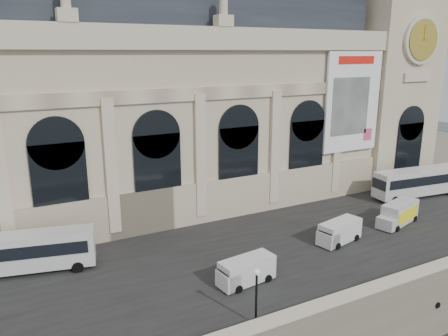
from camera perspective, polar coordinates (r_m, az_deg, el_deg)
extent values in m
cube|color=gray|center=(63.63, -8.82, -5.87)|extent=(160.00, 70.00, 6.00)
cube|color=#2D2D2D|center=(44.61, 0.12, -10.80)|extent=(160.00, 24.00, 0.06)
cube|color=gray|center=(34.62, 11.14, -18.35)|extent=(160.00, 1.20, 1.10)
cube|color=beige|center=(34.30, 11.19, -17.51)|extent=(160.00, 1.40, 0.12)
cube|color=beige|center=(54.71, -13.98, 5.65)|extent=(68.00, 18.00, 22.00)
cube|color=beige|center=(48.27, -10.65, -5.83)|extent=(68.60, 0.40, 5.00)
cube|color=beige|center=(45.10, -11.75, 16.42)|extent=(69.00, 0.80, 2.40)
cube|color=beige|center=(45.44, -11.41, 9.09)|extent=(68.00, 0.30, 1.40)
cube|color=#292F37|center=(54.35, -14.96, 20.37)|extent=(64.00, 15.00, 6.00)
cube|color=beige|center=(44.73, -27.04, -1.50)|extent=(1.20, 0.50, 14.00)
cube|color=black|center=(45.46, -20.54, -2.53)|extent=(5.20, 0.25, 9.00)
cylinder|color=black|center=(44.40, -21.07, 3.02)|extent=(5.20, 0.25, 5.20)
cube|color=beige|center=(45.80, -14.52, 0.03)|extent=(1.20, 0.50, 14.00)
cube|color=black|center=(47.58, -8.58, -0.97)|extent=(5.20, 0.25, 9.00)
cylinder|color=black|center=(46.56, -8.79, 4.36)|extent=(5.20, 0.25, 5.20)
cube|color=beige|center=(48.94, -3.09, 1.44)|extent=(1.20, 0.50, 14.00)
cube|color=black|center=(51.58, 1.94, 0.44)|extent=(5.20, 0.25, 9.00)
cylinder|color=black|center=(50.65, 1.99, 5.37)|extent=(5.20, 0.25, 5.20)
cube|color=beige|center=(53.78, 6.63, 2.59)|extent=(1.20, 0.50, 14.00)
cube|color=black|center=(57.08, 10.70, 1.60)|extent=(5.20, 0.25, 9.00)
cylinder|color=black|center=(56.23, 10.92, 6.07)|extent=(5.20, 0.25, 5.20)
cube|color=beige|center=(59.91, 14.57, 3.47)|extent=(1.20, 0.50, 14.00)
cube|color=white|center=(60.38, 16.44, 8.24)|extent=(9.00, 0.35, 13.00)
cube|color=red|center=(59.91, 16.96, 13.34)|extent=(6.00, 0.06, 1.00)
cube|color=gray|center=(59.95, 16.19, 7.73)|extent=(6.20, 0.06, 7.50)
cube|color=#C44573|center=(62.98, 18.24, 4.21)|extent=(1.40, 0.06, 1.60)
cube|color=beige|center=(72.55, 19.35, 10.62)|extent=(12.00, 14.00, 30.00)
cylinder|color=beige|center=(67.69, 24.40, 15.00)|extent=(6.60, 0.50, 6.60)
cylinder|color=black|center=(67.50, 24.61, 14.99)|extent=(5.40, 0.15, 5.40)
cylinder|color=gold|center=(67.46, 24.65, 14.98)|extent=(5.50, 0.06, 5.50)
cube|color=gold|center=(67.44, 24.79, 15.74)|extent=(0.14, 0.05, 2.00)
cube|color=gold|center=(67.88, 25.03, 14.93)|extent=(1.40, 0.05, 0.14)
cube|color=black|center=(69.14, 22.97, 2.13)|extent=(5.00, 0.25, 8.00)
cube|color=silver|center=(43.72, -24.80, -9.88)|extent=(12.67, 5.27, 3.20)
cube|color=black|center=(42.36, -25.15, -10.11)|extent=(11.11, 2.59, 1.14)
cube|color=black|center=(44.77, -24.59, -8.70)|extent=(11.11, 2.59, 1.14)
cylinder|color=black|center=(42.59, -18.55, -12.22)|extent=(1.08, 0.53, 1.03)
cylinder|color=black|center=(44.91, -18.38, -10.74)|extent=(1.08, 0.53, 1.03)
cube|color=silver|center=(65.48, 24.01, -1.61)|extent=(13.55, 4.26, 3.44)
cube|color=black|center=(60.92, 19.59, -2.02)|extent=(0.37, 2.55, 1.33)
cube|color=black|center=(64.42, 24.94, -1.56)|extent=(12.15, 1.46, 1.22)
cube|color=black|center=(66.33, 23.19, -0.92)|extent=(12.15, 1.46, 1.22)
cylinder|color=black|center=(61.62, 21.46, -3.96)|extent=(1.14, 0.46, 1.11)
cylinder|color=black|center=(63.56, 19.78, -3.23)|extent=(1.14, 0.46, 1.11)
cylinder|color=black|center=(70.37, 25.96, -2.16)|extent=(1.14, 0.46, 1.11)
cube|color=silver|center=(38.60, 3.02, -13.14)|extent=(5.15, 2.49, 2.11)
cube|color=silver|center=(37.72, 0.55, -14.39)|extent=(1.60, 2.08, 1.47)
cube|color=black|center=(37.22, -0.12, -13.93)|extent=(0.25, 1.65, 0.73)
cylinder|color=black|center=(37.53, 1.94, -15.57)|extent=(0.72, 0.31, 0.70)
cylinder|color=black|center=(38.89, 0.20, -14.39)|extent=(0.72, 0.31, 0.70)
cylinder|color=black|center=(39.26, 5.78, -14.17)|extent=(0.72, 0.31, 0.70)
cylinder|color=black|center=(40.56, 3.98, -13.11)|extent=(0.72, 0.31, 0.70)
cube|color=silver|center=(47.69, 14.90, -7.95)|extent=(5.37, 3.00, 2.16)
cube|color=silver|center=(46.28, 13.40, -9.01)|extent=(1.80, 2.23, 1.50)
cube|color=black|center=(45.68, 13.03, -8.60)|extent=(0.41, 1.66, 0.75)
cylinder|color=black|center=(46.30, 14.65, -9.87)|extent=(0.75, 0.38, 0.71)
cylinder|color=black|center=(47.34, 12.69, -9.17)|extent=(0.75, 0.38, 0.71)
cylinder|color=black|center=(48.80, 16.90, -8.72)|extent=(0.75, 0.38, 0.71)
cylinder|color=black|center=(49.79, 15.00, -8.10)|extent=(0.75, 0.38, 0.71)
cube|color=silver|center=(54.82, 21.96, -5.38)|extent=(5.74, 3.43, 2.42)
cube|color=yellow|center=(54.44, 22.97, -5.63)|extent=(4.51, 1.31, 1.43)
cube|color=red|center=(54.44, 22.97, -5.63)|extent=(2.60, 0.76, 0.54)
cube|color=silver|center=(52.39, 20.48, -6.80)|extent=(1.91, 2.29, 1.34)
cylinder|color=black|center=(52.63, 21.70, -7.39)|extent=(0.76, 0.43, 0.72)
cylinder|color=black|center=(53.43, 19.70, -6.87)|extent=(0.76, 0.43, 0.72)
cylinder|color=black|center=(56.52, 23.66, -6.08)|extent=(0.76, 0.43, 0.72)
cylinder|color=black|center=(57.26, 21.77, -5.61)|extent=(0.76, 0.43, 0.72)
cylinder|color=black|center=(33.99, 4.16, -19.47)|extent=(0.46, 0.46, 0.42)
cylinder|color=black|center=(32.96, 4.23, -16.76)|extent=(0.17, 0.17, 4.19)
sphere|color=beige|center=(31.87, 4.31, -13.39)|extent=(0.46, 0.46, 0.46)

